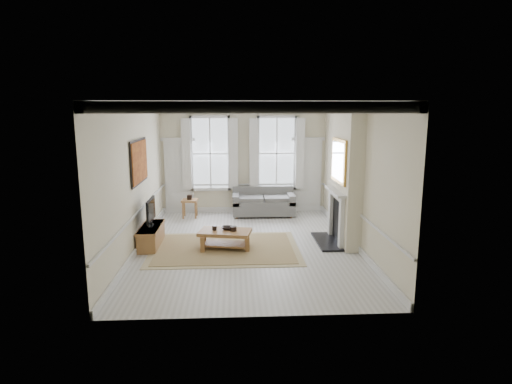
{
  "coord_description": "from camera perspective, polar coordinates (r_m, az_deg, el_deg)",
  "views": [
    {
      "loc": [
        -0.32,
        -9.94,
        3.27
      ],
      "look_at": [
        0.23,
        0.47,
        1.25
      ],
      "focal_mm": 30.0,
      "sensor_mm": 36.0,
      "label": 1
    }
  ],
  "objects": [
    {
      "name": "ceramic_pot_b",
      "position": [
        10.12,
        -3.03,
        -4.92
      ],
      "size": [
        0.15,
        0.15,
        0.11
      ],
      "primitive_type": "cylinder",
      "color": "black",
      "rests_on": "coffee_table"
    },
    {
      "name": "back_wall",
      "position": [
        13.64,
        -1.67,
        4.35
      ],
      "size": [
        5.2,
        0.0,
        5.2
      ],
      "primitive_type": "plane",
      "rotation": [
        1.57,
        0.0,
        0.0
      ],
      "color": "beige",
      "rests_on": "floor"
    },
    {
      "name": "fireplace",
      "position": [
        10.76,
        10.62,
        -2.88
      ],
      "size": [
        0.21,
        1.45,
        1.33
      ],
      "color": "silver",
      "rests_on": "floor"
    },
    {
      "name": "coffee_table",
      "position": [
        10.21,
        -4.15,
        -5.58
      ],
      "size": [
        1.31,
        0.92,
        0.45
      ],
      "rotation": [
        0.0,
        0.0,
        -0.2
      ],
      "color": "brown",
      "rests_on": "rug"
    },
    {
      "name": "hearth",
      "position": [
        10.9,
        9.46,
        -6.52
      ],
      "size": [
        0.55,
        1.5,
        0.05
      ],
      "primitive_type": "cube",
      "color": "black",
      "rests_on": "floor"
    },
    {
      "name": "sofa",
      "position": [
        13.4,
        0.98,
        -1.56
      ],
      "size": [
        1.91,
        0.93,
        0.87
      ],
      "color": "slate",
      "rests_on": "floor"
    },
    {
      "name": "window_right",
      "position": [
        13.63,
        2.77,
        5.19
      ],
      "size": [
        1.26,
        0.2,
        2.2
      ],
      "primitive_type": null,
      "color": "#B2BCC6",
      "rests_on": "back_wall"
    },
    {
      "name": "side_table",
      "position": [
        13.25,
        -8.83,
        -1.45
      ],
      "size": [
        0.5,
        0.5,
        0.56
      ],
      "rotation": [
        0.0,
        0.0,
        -0.09
      ],
      "color": "brown",
      "rests_on": "floor"
    },
    {
      "name": "floor",
      "position": [
        10.47,
        -1.14,
        -7.24
      ],
      "size": [
        7.2,
        7.2,
        0.0
      ],
      "primitive_type": "plane",
      "color": "#B7B5AD",
      "rests_on": "ground"
    },
    {
      "name": "window_left",
      "position": [
        13.58,
        -6.12,
        5.11
      ],
      "size": [
        1.26,
        0.2,
        2.2
      ],
      "primitive_type": null,
      "color": "#B2BCC6",
      "rests_on": "back_wall"
    },
    {
      "name": "ceiling",
      "position": [
        9.95,
        -1.21,
        11.7
      ],
      "size": [
        7.2,
        7.2,
        0.0
      ],
      "primitive_type": "plane",
      "rotation": [
        3.14,
        0.0,
        0.0
      ],
      "color": "white",
      "rests_on": "back_wall"
    },
    {
      "name": "ceramic_pot_a",
      "position": [
        10.23,
        -5.56,
        -4.78
      ],
      "size": [
        0.11,
        0.11,
        0.11
      ],
      "primitive_type": "cylinder",
      "color": "black",
      "rests_on": "coffee_table"
    },
    {
      "name": "door_right",
      "position": [
        13.87,
        6.85,
        2.1
      ],
      "size": [
        0.9,
        0.08,
        2.3
      ],
      "primitive_type": "cube",
      "color": "silver",
      "rests_on": "floor"
    },
    {
      "name": "left_wall",
      "position": [
        10.32,
        -15.76,
        1.8
      ],
      "size": [
        0.0,
        7.2,
        7.2
      ],
      "primitive_type": "plane",
      "rotation": [
        1.57,
        0.0,
        1.57
      ],
      "color": "beige",
      "rests_on": "floor"
    },
    {
      "name": "bowl",
      "position": [
        10.27,
        -3.87,
        -4.81
      ],
      "size": [
        0.31,
        0.31,
        0.07
      ],
      "primitive_type": "imported",
      "rotation": [
        0.0,
        0.0,
        -0.15
      ],
      "color": "black",
      "rests_on": "coffee_table"
    },
    {
      "name": "door_left",
      "position": [
        13.78,
        -10.21,
        1.94
      ],
      "size": [
        0.9,
        0.08,
        2.3
      ],
      "primitive_type": "cube",
      "color": "silver",
      "rests_on": "floor"
    },
    {
      "name": "painting",
      "position": [
        10.56,
        -15.3,
        3.94
      ],
      "size": [
        0.05,
        1.66,
        1.06
      ],
      "primitive_type": "cube",
      "color": "#C06A20",
      "rests_on": "left_wall"
    },
    {
      "name": "chimney_breast",
      "position": [
        10.62,
        11.99,
        2.22
      ],
      "size": [
        0.35,
        1.7,
        3.38
      ],
      "primitive_type": "cube",
      "color": "beige",
      "rests_on": "floor"
    },
    {
      "name": "tv_stand",
      "position": [
        10.75,
        -13.8,
        -5.71
      ],
      "size": [
        0.44,
        1.37,
        0.49
      ],
      "primitive_type": "cube",
      "color": "brown",
      "rests_on": "floor"
    },
    {
      "name": "rug",
      "position": [
        10.31,
        -4.12,
        -7.49
      ],
      "size": [
        3.5,
        2.6,
        0.02
      ],
      "primitive_type": "cube",
      "color": "#99814F",
      "rests_on": "floor"
    },
    {
      "name": "mirror",
      "position": [
        10.52,
        10.93,
        4.1
      ],
      "size": [
        0.06,
        1.26,
        1.06
      ],
      "primitive_type": "cube",
      "color": "#BC8833",
      "rests_on": "chimney_breast"
    },
    {
      "name": "right_wall",
      "position": [
        10.48,
        13.19,
        2.05
      ],
      "size": [
        0.0,
        7.2,
        7.2
      ],
      "primitive_type": "plane",
      "rotation": [
        1.57,
        0.0,
        -1.57
      ],
      "color": "beige",
      "rests_on": "floor"
    },
    {
      "name": "tv",
      "position": [
        10.59,
        -13.84,
        -2.4
      ],
      "size": [
        0.08,
        0.9,
        0.68
      ],
      "color": "black",
      "rests_on": "tv_stand"
    }
  ]
}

